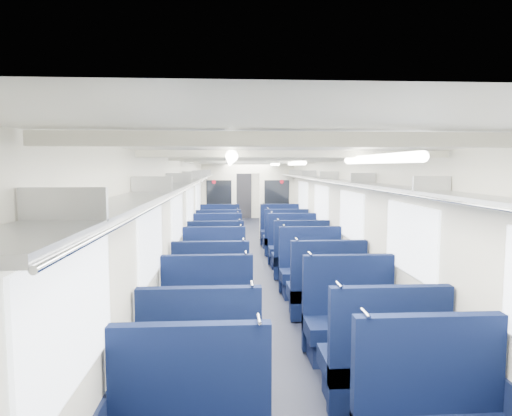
{
  "coord_description": "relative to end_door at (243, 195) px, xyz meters",
  "views": [
    {
      "loc": [
        -0.56,
        -9.77,
        2.2
      ],
      "look_at": [
        0.14,
        1.78,
        1.11
      ],
      "focal_mm": 30.79,
      "sensor_mm": 36.0,
      "label": 1
    }
  ],
  "objects": [
    {
      "name": "seat_11",
      "position": [
        0.83,
        -11.41,
        -0.63
      ],
      "size": [
        1.08,
        0.6,
        1.2
      ],
      "color": "#0B1639",
      "rests_on": "floor"
    },
    {
      "name": "dado_right",
      "position": [
        1.39,
        -8.94,
        -0.65
      ],
      "size": [
        0.03,
        17.9,
        0.7
      ],
      "primitive_type": "cube",
      "color": "black",
      "rests_on": "floor"
    },
    {
      "name": "luggage_rack_left",
      "position": [
        -1.21,
        -8.94,
        0.97
      ],
      "size": [
        0.36,
        17.4,
        0.18
      ],
      "color": "#B2B5BA",
      "rests_on": "wall_left"
    },
    {
      "name": "seat_12",
      "position": [
        -0.83,
        -10.23,
        -0.63
      ],
      "size": [
        1.08,
        0.6,
        1.2
      ],
      "color": "#0B1639",
      "rests_on": "floor"
    },
    {
      "name": "seat_18",
      "position": [
        -0.83,
        -6.78,
        -0.63
      ],
      "size": [
        1.08,
        0.6,
        1.2
      ],
      "color": "#0B1639",
      "rests_on": "floor"
    },
    {
      "name": "seat_19",
      "position": [
        0.83,
        -6.78,
        -0.63
      ],
      "size": [
        1.08,
        0.6,
        1.2
      ],
      "color": "#0B1639",
      "rests_on": "floor"
    },
    {
      "name": "luggage_rack_right",
      "position": [
        1.21,
        -8.94,
        0.97
      ],
      "size": [
        0.36,
        17.4,
        0.18
      ],
      "color": "#B2B5BA",
      "rests_on": "wall_right"
    },
    {
      "name": "wall_left",
      "position": [
        -1.4,
        -8.94,
        0.18
      ],
      "size": [
        0.02,
        18.0,
        2.35
      ],
      "primitive_type": "cube",
      "color": "beige",
      "rests_on": "floor"
    },
    {
      "name": "seat_7",
      "position": [
        0.83,
        -13.86,
        -0.63
      ],
      "size": [
        1.08,
        0.6,
        1.2
      ],
      "color": "#0B1639",
      "rests_on": "floor"
    },
    {
      "name": "seat_15",
      "position": [
        0.83,
        -9.23,
        -0.63
      ],
      "size": [
        1.08,
        0.6,
        1.2
      ],
      "color": "#0B1639",
      "rests_on": "floor"
    },
    {
      "name": "wall_far",
      "position": [
        0.0,
        0.06,
        0.18
      ],
      "size": [
        2.8,
        0.02,
        2.35
      ],
      "primitive_type": "cube",
      "color": "beige",
      "rests_on": "floor"
    },
    {
      "name": "seat_10",
      "position": [
        -0.83,
        -11.34,
        -0.63
      ],
      "size": [
        1.08,
        0.6,
        1.2
      ],
      "color": "#0B1639",
      "rests_on": "floor"
    },
    {
      "name": "seat_13",
      "position": [
        0.83,
        -10.23,
        -0.63
      ],
      "size": [
        1.08,
        0.6,
        1.2
      ],
      "color": "#0B1639",
      "rests_on": "floor"
    },
    {
      "name": "bulkhead",
      "position": [
        -0.0,
        -5.43,
        0.23
      ],
      "size": [
        2.8,
        0.1,
        2.35
      ],
      "color": "beige",
      "rests_on": "floor"
    },
    {
      "name": "seat_16",
      "position": [
        -0.83,
        -8.04,
        -0.63
      ],
      "size": [
        1.08,
        0.6,
        1.2
      ],
      "color": "#0B1639",
      "rests_on": "floor"
    },
    {
      "name": "seat_5",
      "position": [
        0.83,
        -14.92,
        -0.63
      ],
      "size": [
        1.08,
        0.6,
        1.2
      ],
      "color": "#0B1639",
      "rests_on": "floor"
    },
    {
      "name": "ceiling_fittings",
      "position": [
        0.0,
        -9.2,
        1.29
      ],
      "size": [
        2.7,
        16.06,
        0.11
      ],
      "color": "beige",
      "rests_on": "ceiling"
    },
    {
      "name": "seat_6",
      "position": [
        -0.83,
        -13.76,
        -0.63
      ],
      "size": [
        1.08,
        0.6,
        1.2
      ],
      "color": "#0B1639",
      "rests_on": "floor"
    },
    {
      "name": "dado_left",
      "position": [
        -1.39,
        -8.94,
        -0.65
      ],
      "size": [
        0.03,
        17.9,
        0.7
      ],
      "primitive_type": "cube",
      "color": "black",
      "rests_on": "floor"
    },
    {
      "name": "seat_8",
      "position": [
        -0.83,
        -12.52,
        -0.63
      ],
      "size": [
        1.08,
        0.6,
        1.2
      ],
      "color": "#0B1639",
      "rests_on": "floor"
    },
    {
      "name": "floor",
      "position": [
        0.0,
        -8.94,
        -1.0
      ],
      "size": [
        2.8,
        18.0,
        0.01
      ],
      "primitive_type": "cube",
      "color": "black",
      "rests_on": "ground"
    },
    {
      "name": "end_door",
      "position": [
        0.0,
        0.0,
        0.0
      ],
      "size": [
        0.75,
        0.06,
        2.0
      ],
      "primitive_type": "cube",
      "color": "black",
      "rests_on": "floor"
    },
    {
      "name": "seat_14",
      "position": [
        -0.83,
        -9.13,
        -0.63
      ],
      "size": [
        1.08,
        0.6,
        1.2
      ],
      "color": "#0B1639",
      "rests_on": "floor"
    },
    {
      "name": "seat_17",
      "position": [
        0.83,
        -7.97,
        -0.63
      ],
      "size": [
        1.08,
        0.6,
        1.2
      ],
      "color": "#0B1639",
      "rests_on": "floor"
    },
    {
      "name": "seat_9",
      "position": [
        0.83,
        -12.55,
        -0.63
      ],
      "size": [
        1.08,
        0.6,
        1.2
      ],
      "color": "#0B1639",
      "rests_on": "floor"
    },
    {
      "name": "ceiling",
      "position": [
        0.0,
        -8.94,
        1.35
      ],
      "size": [
        2.8,
        18.0,
        0.01
      ],
      "primitive_type": "cube",
      "color": "silver",
      "rests_on": "wall_left"
    },
    {
      "name": "seat_4",
      "position": [
        -0.83,
        -14.86,
        -0.63
      ],
      "size": [
        1.08,
        0.6,
        1.2
      ],
      "color": "#0B1639",
      "rests_on": "floor"
    },
    {
      "name": "windows",
      "position": [
        0.0,
        -9.4,
        0.42
      ],
      "size": [
        2.78,
        15.6,
        0.75
      ],
      "color": "white",
      "rests_on": "wall_left"
    },
    {
      "name": "wall_right",
      "position": [
        1.4,
        -8.94,
        0.18
      ],
      "size": [
        0.02,
        18.0,
        2.35
      ],
      "primitive_type": "cube",
      "color": "beige",
      "rests_on": "floor"
    }
  ]
}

